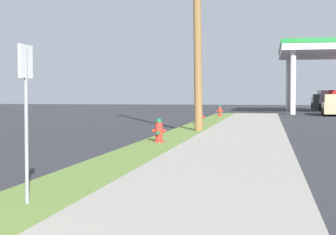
{
  "coord_description": "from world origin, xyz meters",
  "views": [
    {
      "loc": [
        3.97,
        -2.28,
        1.58
      ],
      "look_at": [
        0.83,
        14.47,
        0.85
      ],
      "focal_mm": 57.77,
      "sensor_mm": 36.0,
      "label": 1
    }
  ],
  "objects_px": {
    "fire_hydrant_third": "(200,118)",
    "car_tan_by_near_pump": "(336,106)",
    "street_sign_post": "(26,91)",
    "truck_silver_at_far_bay": "(327,101)",
    "fire_hydrant_second": "(159,132)",
    "fire_hydrant_fourth": "(220,111)"
  },
  "relations": [
    {
      "from": "fire_hydrant_third",
      "to": "car_tan_by_near_pump",
      "type": "relative_size",
      "value": 0.16
    },
    {
      "from": "street_sign_post",
      "to": "truck_silver_at_far_bay",
      "type": "bearing_deg",
      "value": 79.77
    },
    {
      "from": "car_tan_by_near_pump",
      "to": "truck_silver_at_far_bay",
      "type": "xyz_separation_m",
      "value": [
        0.7,
        13.45,
        0.19
      ]
    },
    {
      "from": "street_sign_post",
      "to": "fire_hydrant_second",
      "type": "bearing_deg",
      "value": 90.78
    },
    {
      "from": "fire_hydrant_second",
      "to": "fire_hydrant_third",
      "type": "distance_m",
      "value": 9.98
    },
    {
      "from": "fire_hydrant_fourth",
      "to": "truck_silver_at_far_bay",
      "type": "xyz_separation_m",
      "value": [
        8.77,
        19.22,
        0.47
      ]
    },
    {
      "from": "fire_hydrant_third",
      "to": "truck_silver_at_far_bay",
      "type": "xyz_separation_m",
      "value": [
        8.84,
        28.97,
        0.47
      ]
    },
    {
      "from": "fire_hydrant_second",
      "to": "car_tan_by_near_pump",
      "type": "xyz_separation_m",
      "value": [
        8.16,
        25.51,
        0.28
      ]
    },
    {
      "from": "fire_hydrant_fourth",
      "to": "truck_silver_at_far_bay",
      "type": "relative_size",
      "value": 0.13
    },
    {
      "from": "fire_hydrant_third",
      "to": "fire_hydrant_fourth",
      "type": "bearing_deg",
      "value": 89.63
    },
    {
      "from": "fire_hydrant_second",
      "to": "truck_silver_at_far_bay",
      "type": "bearing_deg",
      "value": 77.19
    },
    {
      "from": "fire_hydrant_second",
      "to": "street_sign_post",
      "type": "height_order",
      "value": "street_sign_post"
    },
    {
      "from": "fire_hydrant_fourth",
      "to": "car_tan_by_near_pump",
      "type": "xyz_separation_m",
      "value": [
        8.08,
        5.78,
        0.28
      ]
    },
    {
      "from": "fire_hydrant_third",
      "to": "truck_silver_at_far_bay",
      "type": "height_order",
      "value": "truck_silver_at_far_bay"
    },
    {
      "from": "truck_silver_at_far_bay",
      "to": "fire_hydrant_second",
      "type": "bearing_deg",
      "value": -102.81
    },
    {
      "from": "fire_hydrant_second",
      "to": "street_sign_post",
      "type": "relative_size",
      "value": 0.35
    },
    {
      "from": "fire_hydrant_second",
      "to": "car_tan_by_near_pump",
      "type": "height_order",
      "value": "car_tan_by_near_pump"
    },
    {
      "from": "fire_hydrant_second",
      "to": "fire_hydrant_fourth",
      "type": "bearing_deg",
      "value": 89.76
    },
    {
      "from": "car_tan_by_near_pump",
      "to": "fire_hydrant_third",
      "type": "bearing_deg",
      "value": -117.67
    },
    {
      "from": "fire_hydrant_second",
      "to": "fire_hydrant_third",
      "type": "height_order",
      "value": "same"
    },
    {
      "from": "fire_hydrant_third",
      "to": "truck_silver_at_far_bay",
      "type": "bearing_deg",
      "value": 73.04
    },
    {
      "from": "street_sign_post",
      "to": "fire_hydrant_fourth",
      "type": "bearing_deg",
      "value": 90.09
    }
  ]
}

